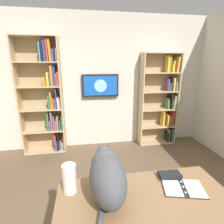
# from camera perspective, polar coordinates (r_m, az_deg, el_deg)

# --- Properties ---
(wall_back) EXTENTS (4.52, 0.06, 2.70)m
(wall_back) POSITION_cam_1_polar(r_m,az_deg,el_deg) (3.74, -3.28, 9.22)
(wall_back) COLOR beige
(wall_back) RESTS_ON ground
(bookshelf_left) EXTENTS (0.81, 0.28, 1.96)m
(bookshelf_left) POSITION_cam_1_polar(r_m,az_deg,el_deg) (4.00, 15.89, 3.67)
(bookshelf_left) COLOR tan
(bookshelf_left) RESTS_ON ground
(bookshelf_right) EXTENTS (0.79, 0.28, 2.23)m
(bookshelf_right) POSITION_cam_1_polar(r_m,az_deg,el_deg) (3.65, -20.43, 4.60)
(bookshelf_right) COLOR tan
(bookshelf_right) RESTS_ON ground
(wall_mounted_tv) EXTENTS (0.74, 0.07, 0.46)m
(wall_mounted_tv) POSITION_cam_1_polar(r_m,az_deg,el_deg) (3.66, -3.75, 8.48)
(wall_mounted_tv) COLOR black
(desk) EXTENTS (1.37, 0.62, 0.77)m
(desk) POSITION_cam_1_polar(r_m,az_deg,el_deg) (1.62, 10.71, -29.02)
(desk) COLOR olive
(desk) RESTS_ON ground
(cat) EXTENTS (0.28, 0.66, 0.37)m
(cat) POSITION_cam_1_polar(r_m,az_deg,el_deg) (1.43, -1.66, -19.41)
(cat) COLOR #4C4C51
(cat) RESTS_ON desk
(open_binder) EXTENTS (0.38, 0.30, 0.02)m
(open_binder) POSITION_cam_1_polar(r_m,az_deg,el_deg) (1.69, 21.92, -21.73)
(open_binder) COLOR #26262B
(open_binder) RESTS_ON desk
(paper_towel_roll) EXTENTS (0.11, 0.11, 0.24)m
(paper_towel_roll) POSITION_cam_1_polar(r_m,az_deg,el_deg) (1.54, -13.50, -20.09)
(paper_towel_roll) COLOR white
(paper_towel_roll) RESTS_ON desk
(desk_book_stack) EXTENTS (0.20, 0.14, 0.05)m
(desk_book_stack) POSITION_cam_1_polar(r_m,az_deg,el_deg) (1.77, 18.07, -18.86)
(desk_book_stack) COLOR black
(desk_book_stack) RESTS_ON desk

